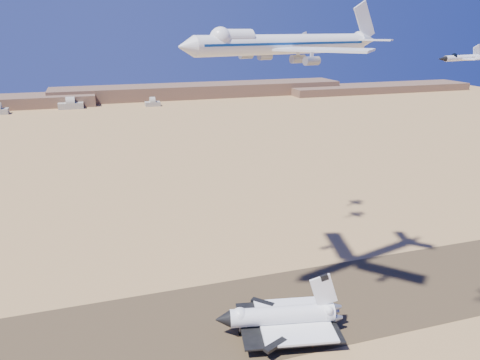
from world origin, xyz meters
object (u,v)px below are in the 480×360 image
object	(u,v)px
shuttle	(281,317)
chase_jet_d	(295,39)
crew_a	(313,345)
crew_b	(302,343)
chase_jet_e	(301,40)
chase_jet_a	(461,58)
crew_c	(311,337)
carrier_747	(280,44)

from	to	relation	value
shuttle	chase_jet_d	world-z (taller)	chase_jet_d
crew_a	crew_b	world-z (taller)	crew_a
chase_jet_d	chase_jet_e	bearing A→B (deg)	44.99
chase_jet_a	chase_jet_e	xyz separation A→B (m)	(2.45, 102.09, 1.57)
crew_b	chase_jet_a	world-z (taller)	chase_jet_a
chase_jet_a	crew_b	bearing A→B (deg)	145.12
shuttle	chase_jet_a	bearing A→B (deg)	-20.98
chase_jet_d	chase_jet_e	distance (m)	19.01
crew_b	crew_c	distance (m)	4.69
crew_b	chase_jet_d	size ratio (longest dim) A/B	0.12
carrier_747	chase_jet_a	xyz separation A→B (m)	(33.32, -39.95, -2.33)
crew_c	chase_jet_d	xyz separation A→B (m)	(21.73, 69.35, 91.81)
chase_jet_e	crew_c	bearing A→B (deg)	-134.72
carrier_747	crew_b	bearing A→B (deg)	-105.42
shuttle	crew_a	world-z (taller)	shuttle
chase_jet_d	chase_jet_a	bearing A→B (deg)	-97.71
carrier_747	crew_a	distance (m)	95.47
crew_a	crew_b	bearing A→B (deg)	26.38
carrier_747	chase_jet_a	bearing A→B (deg)	-64.90
chase_jet_d	chase_jet_e	xyz separation A→B (m)	(10.11, 16.05, -1.14)
crew_c	chase_jet_e	size ratio (longest dim) A/B	0.12
shuttle	chase_jet_e	xyz separation A→B (m)	(39.75, 78.85, 85.92)
carrier_747	crew_b	distance (m)	94.83
shuttle	crew_a	size ratio (longest dim) A/B	24.26
crew_c	chase_jet_a	world-z (taller)	chase_jet_a
crew_b	chase_jet_e	xyz separation A→B (m)	(36.08, 87.43, 90.64)
chase_jet_e	chase_jet_a	bearing A→B (deg)	-115.64
crew_a	chase_jet_e	size ratio (longest dim) A/B	0.13
crew_a	chase_jet_a	size ratio (longest dim) A/B	0.11
crew_a	crew_c	size ratio (longest dim) A/B	1.07
crew_c	crew_a	bearing A→B (deg)	95.20
shuttle	crew_c	size ratio (longest dim) A/B	25.93
shuttle	crew_b	bearing A→B (deg)	-55.87
chase_jet_a	chase_jet_d	distance (m)	86.42
crew_c	chase_jet_a	distance (m)	95.29
crew_b	chase_jet_d	xyz separation A→B (m)	(25.97, 71.37, 91.78)
crew_a	chase_jet_a	xyz separation A→B (m)	(30.80, -12.36, 89.04)
crew_c	chase_jet_d	distance (m)	117.09
shuttle	crew_b	world-z (taller)	shuttle
chase_jet_d	crew_c	bearing A→B (deg)	-120.20
crew_c	chase_jet_e	distance (m)	128.57
shuttle	crew_c	bearing A→B (deg)	-28.75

